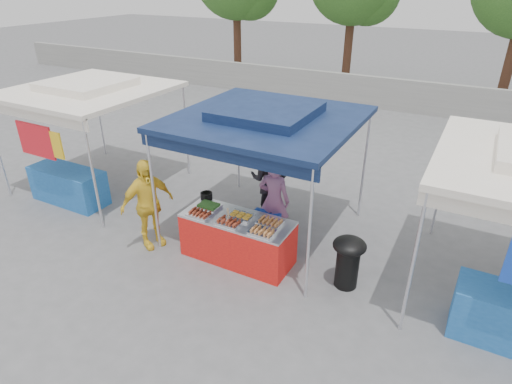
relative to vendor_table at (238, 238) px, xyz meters
The scene contains 20 objects.
ground_plane 0.44m from the vendor_table, 90.00° to the left, with size 80.00×80.00×0.00m, color slate.
back_wall 11.10m from the vendor_table, 90.00° to the left, with size 40.00×0.25×1.20m, color gray.
main_canopy 2.22m from the vendor_table, 90.00° to the left, with size 3.20×3.20×2.57m.
neighbor_stall_left 4.70m from the vendor_table, behind, with size 3.20×3.20×2.57m.
vendor_table is the anchor object (origin of this frame).
food_tray_fl 0.82m from the vendor_table, 159.13° to the right, with size 0.42×0.30×0.07m.
food_tray_fm 0.52m from the vendor_table, 94.96° to the right, with size 0.42×0.30×0.07m.
food_tray_fr 0.81m from the vendor_table, 21.19° to the right, with size 0.42×0.30×0.07m.
food_tray_bl 0.80m from the vendor_table, behind, with size 0.42×0.30×0.07m.
food_tray_bm 0.46m from the vendor_table, 46.94° to the left, with size 0.42×0.30×0.07m.
food_tray_br 0.76m from the vendor_table, ahead, with size 0.42×0.30×0.07m.
cooking_pot 1.06m from the vendor_table, 158.71° to the left, with size 0.23×0.23×0.13m, color black.
skewer_cup 0.52m from the vendor_table, 106.02° to the right, with size 0.08×0.08×0.10m, color silver.
wok_burner 1.99m from the vendor_table, ahead, with size 0.55×0.55×0.92m.
crate_left 0.82m from the vendor_table, 118.06° to the left, with size 0.47×0.33×0.28m, color #1642BA.
crate_right 0.72m from the vendor_table, 71.42° to the left, with size 0.56×0.39×0.34m, color #1642BA.
crate_stacked 0.68m from the vendor_table, 71.42° to the left, with size 0.53×0.37×0.32m, color #1642BA.
vendor_woman 1.04m from the vendor_table, 73.37° to the left, with size 0.61×0.40×1.68m, color #9D6492.
helper_man 1.71m from the vendor_table, 96.18° to the left, with size 0.85×0.66×1.75m, color #222228.
customer_person 1.79m from the vendor_table, 166.67° to the right, with size 1.03×0.43×1.76m, color yellow.
Camera 1 is at (3.36, -5.63, 4.67)m, focal length 30.00 mm.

